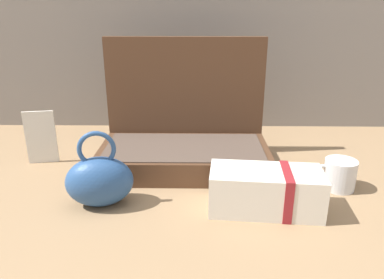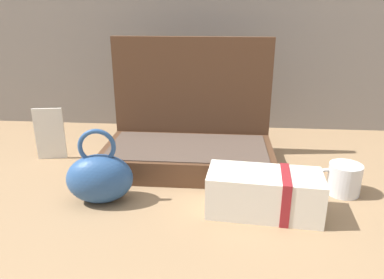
{
  "view_description": "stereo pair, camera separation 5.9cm",
  "coord_description": "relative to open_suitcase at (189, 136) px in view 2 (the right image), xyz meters",
  "views": [
    {
      "loc": [
        -0.01,
        -0.86,
        0.46
      ],
      "look_at": [
        -0.03,
        -0.02,
        0.15
      ],
      "focal_mm": 34.24,
      "sensor_mm": 36.0,
      "label": 1
    },
    {
      "loc": [
        0.05,
        -0.86,
        0.46
      ],
      "look_at": [
        -0.03,
        -0.02,
        0.15
      ],
      "focal_mm": 34.24,
      "sensor_mm": 36.0,
      "label": 2
    }
  ],
  "objects": [
    {
      "name": "open_suitcase",
      "position": [
        0.0,
        0.0,
        0.0
      ],
      "size": [
        0.49,
        0.28,
        0.37
      ],
      "color": "#4C301E",
      "rests_on": "ground_plane"
    },
    {
      "name": "info_card_left",
      "position": [
        -0.44,
        -0.0,
        -0.0
      ],
      "size": [
        0.09,
        0.02,
        0.16
      ],
      "primitive_type": "cube",
      "rotation": [
        0.0,
        0.0,
        0.18
      ],
      "color": "silver",
      "rests_on": "ground_plane"
    },
    {
      "name": "teal_pouch_handbag",
      "position": [
        -0.19,
        -0.26,
        -0.02
      ],
      "size": [
        0.17,
        0.12,
        0.19
      ],
      "color": "#284C7F",
      "rests_on": "ground_plane"
    },
    {
      "name": "cream_toiletry_bag",
      "position": [
        0.2,
        -0.28,
        -0.04
      ],
      "size": [
        0.27,
        0.14,
        0.1
      ],
      "color": "silver",
      "rests_on": "ground_plane"
    },
    {
      "name": "ground_plane",
      "position": [
        0.05,
        -0.18,
        -0.09
      ],
      "size": [
        6.0,
        6.0,
        0.0
      ],
      "primitive_type": "plane",
      "color": "#8C6D4C"
    },
    {
      "name": "coffee_mug",
      "position": [
        0.41,
        -0.17,
        -0.04
      ],
      "size": [
        0.12,
        0.08,
        0.08
      ],
      "color": "silver",
      "rests_on": "ground_plane"
    }
  ]
}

